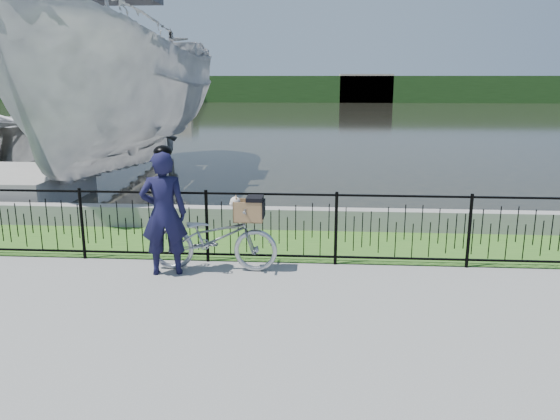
{
  "coord_description": "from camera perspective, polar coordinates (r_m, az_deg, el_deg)",
  "views": [
    {
      "loc": [
        0.71,
        -6.48,
        2.83
      ],
      "look_at": [
        0.18,
        1.0,
        1.0
      ],
      "focal_mm": 35.0,
      "sensor_mm": 36.0,
      "label": 1
    }
  ],
  "objects": [
    {
      "name": "ground",
      "position": [
        7.1,
        -2.08,
        -9.76
      ],
      "size": [
        120.0,
        120.0,
        0.0
      ],
      "primitive_type": "plane",
      "color": "gray",
      "rests_on": "ground"
    },
    {
      "name": "grass_strip",
      "position": [
        9.53,
        -0.42,
        -3.53
      ],
      "size": [
        60.0,
        2.0,
        0.01
      ],
      "primitive_type": "cube",
      "color": "#3C6E22",
      "rests_on": "ground"
    },
    {
      "name": "water",
      "position": [
        39.59,
        3.06,
        9.58
      ],
      "size": [
        120.0,
        120.0,
        0.0
      ],
      "primitive_type": "plane",
      "color": "black",
      "rests_on": "ground"
    },
    {
      "name": "quay_wall",
      "position": [
        10.44,
        0.01,
        -0.88
      ],
      "size": [
        60.0,
        0.3,
        0.4
      ],
      "primitive_type": "cube",
      "color": "gray",
      "rests_on": "ground"
    },
    {
      "name": "fence",
      "position": [
        8.42,
        -0.96,
        -1.83
      ],
      "size": [
        14.0,
        0.06,
        1.15
      ],
      "primitive_type": null,
      "color": "black",
      "rests_on": "ground"
    },
    {
      "name": "far_treeline",
      "position": [
        66.5,
        3.53,
        12.53
      ],
      "size": [
        120.0,
        6.0,
        3.0
      ],
      "primitive_type": "cube",
      "color": "#24481B",
      "rests_on": "ground"
    },
    {
      "name": "far_building_left",
      "position": [
        67.14,
        -12.43,
        12.68
      ],
      "size": [
        8.0,
        4.0,
        4.0
      ],
      "primitive_type": "cube",
      "color": "#AFA48D",
      "rests_on": "ground"
    },
    {
      "name": "far_building_right",
      "position": [
        65.2,
        8.93,
        12.46
      ],
      "size": [
        6.0,
        3.0,
        3.2
      ],
      "primitive_type": "cube",
      "color": "#AFA48D",
      "rests_on": "ground"
    },
    {
      "name": "bicycle_rig",
      "position": [
        8.19,
        -6.86,
        -2.83
      ],
      "size": [
        1.91,
        0.66,
        1.16
      ],
      "color": "#A1A6AD",
      "rests_on": "ground"
    },
    {
      "name": "cyclist",
      "position": [
        8.05,
        -12.06,
        -0.2
      ],
      "size": [
        0.74,
        0.57,
        1.9
      ],
      "color": "black",
      "rests_on": "ground"
    },
    {
      "name": "boat_near",
      "position": [
        15.94,
        -16.3,
        11.48
      ],
      "size": [
        4.55,
        11.86,
        6.37
      ],
      "color": "#B5B5B5",
      "rests_on": "water"
    }
  ]
}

